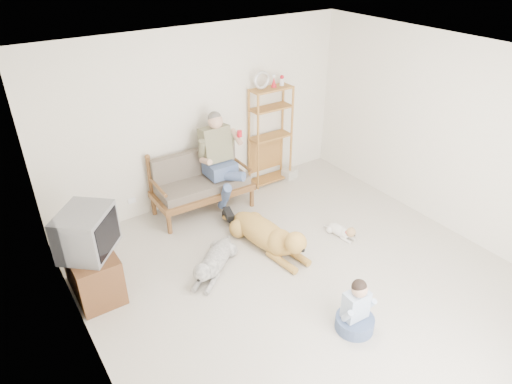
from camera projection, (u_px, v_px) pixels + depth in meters
floor at (312, 288)px, 5.62m from camera, size 5.50×5.50×0.00m
ceiling at (330, 69)px, 4.27m from camera, size 5.50×5.50×0.00m
wall_back at (201, 118)px, 6.92m from camera, size 5.00×0.00×5.00m
wall_left at (87, 278)px, 3.74m from camera, size 0.00×5.50×5.50m
wall_right at (461, 141)px, 6.15m from camera, size 0.00×5.50×5.50m
loveseat at (200, 181)px, 6.98m from camera, size 1.52×0.73×0.95m
man at (223, 170)px, 6.82m from camera, size 0.59×0.84×1.36m
etagere at (270, 135)px, 7.58m from camera, size 0.74×0.32×1.96m
book_stack at (290, 173)px, 8.07m from camera, size 0.28×0.23×0.16m
tv_stand at (92, 271)px, 5.43m from camera, size 0.50×0.90×0.60m
crt_tv at (87, 232)px, 5.14m from camera, size 0.81×0.82×0.53m
wall_outlet at (132, 201)px, 6.84m from camera, size 0.12×0.02×0.08m
golden_retriever at (269, 235)px, 6.22m from camera, size 0.55×1.67×0.51m
shaggy_dog at (213, 262)px, 5.82m from camera, size 0.97×0.87×0.37m
terrier at (342, 231)px, 6.50m from camera, size 0.22×0.59×0.22m
child at (356, 312)px, 4.93m from camera, size 0.43×0.43×0.68m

